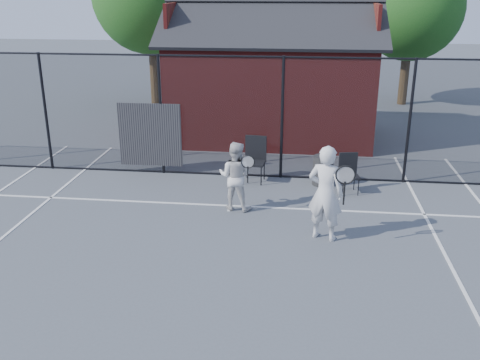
# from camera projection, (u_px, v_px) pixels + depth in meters

# --- Properties ---
(ground) EXTENTS (80.00, 80.00, 0.00)m
(ground) POSITION_uv_depth(u_px,v_px,m) (206.00, 275.00, 8.86)
(ground) COLOR #4B5256
(ground) RESTS_ON ground
(court_lines) EXTENTS (11.02, 18.00, 0.01)m
(court_lines) POSITION_uv_depth(u_px,v_px,m) (190.00, 322.00, 7.62)
(court_lines) COLOR silver
(court_lines) RESTS_ON ground
(fence) EXTENTS (22.04, 3.00, 3.00)m
(fence) POSITION_uv_depth(u_px,v_px,m) (229.00, 120.00, 13.06)
(fence) COLOR black
(fence) RESTS_ON ground
(clubhouse) EXTENTS (6.50, 4.36, 4.19)m
(clubhouse) POSITION_uv_depth(u_px,v_px,m) (272.00, 85.00, 16.66)
(clubhouse) COLOR maroon
(clubhouse) RESTS_ON ground
(tree_right) EXTENTS (3.97, 3.97, 5.70)m
(tree_right) POSITION_uv_depth(u_px,v_px,m) (411.00, 9.00, 20.53)
(tree_right) COLOR #2E2112
(tree_right) RESTS_ON ground
(player_front) EXTENTS (0.87, 0.70, 1.83)m
(player_front) POSITION_uv_depth(u_px,v_px,m) (326.00, 193.00, 9.86)
(player_front) COLOR silver
(player_front) RESTS_ON ground
(player_back) EXTENTS (0.85, 0.68, 1.49)m
(player_back) POSITION_uv_depth(u_px,v_px,m) (235.00, 176.00, 11.27)
(player_back) COLOR silver
(player_back) RESTS_ON ground
(chair_left) EXTENTS (0.57, 0.59, 1.08)m
(chair_left) POSITION_uv_depth(u_px,v_px,m) (254.00, 161.00, 12.93)
(chair_left) COLOR black
(chair_left) RESTS_ON ground
(chair_right) EXTENTS (0.51, 0.52, 0.90)m
(chair_right) POSITION_uv_depth(u_px,v_px,m) (349.00, 175.00, 12.25)
(chair_right) COLOR black
(chair_right) RESTS_ON ground
(waste_bin) EXTENTS (0.56, 0.56, 0.71)m
(waste_bin) POSITION_uv_depth(u_px,v_px,m) (323.00, 170.00, 12.81)
(waste_bin) COLOR black
(waste_bin) RESTS_ON ground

